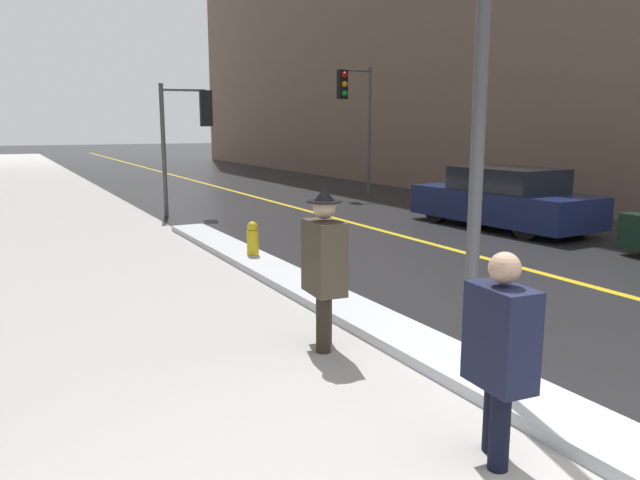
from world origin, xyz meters
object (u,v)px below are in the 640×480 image
Objects in this scene: traffic_light_near at (191,122)px; parked_car_navy at (503,199)px; pedestrian_in_fedora at (324,262)px; traffic_light_far at (354,103)px; fire_hydrant at (253,242)px; pedestrian_nearside at (500,348)px; lamp_post at (481,73)px.

parked_car_navy is at bearing -35.47° from traffic_light_near.
traffic_light_far is at bearing 152.51° from pedestrian_in_fedora.
pedestrian_nearside is at bearing -97.49° from fire_hydrant.
traffic_light_near reaches higher than pedestrian_nearside.
traffic_light_far is (5.89, 1.83, 0.63)m from traffic_light_near.
fire_hydrant is at bearing 93.51° from parked_car_navy.
pedestrian_in_fedora reaches higher than fire_hydrant.
traffic_light_far is 5.96× the size of fire_hydrant.
pedestrian_in_fedora is 2.40× the size of fire_hydrant.
pedestrian_in_fedora is at bearing 121.10° from parked_car_navy.
lamp_post reaches higher than pedestrian_in_fedora.
traffic_light_near is at bearing 82.81° from fire_hydrant.
parked_car_navy is at bearing 140.42° from pedestrian_nearside.
traffic_light_near is 7.91m from parked_car_navy.
pedestrian_nearside is (-1.66, -12.83, -1.57)m from traffic_light_near.
traffic_light_near is 0.80× the size of traffic_light_far.
fire_hydrant is at bearing 172.49° from pedestrian_in_fedora.
pedestrian_in_fedora is at bearing -175.56° from pedestrian_nearside.
lamp_post is 1.35× the size of traffic_light_near.
lamp_post is at bearing 150.68° from pedestrian_nearside.
traffic_light_far is 10.69m from fire_hydrant.
fire_hydrant is (0.89, 4.24, -0.57)m from pedestrian_in_fedora.
traffic_light_near is 1.97× the size of pedestrian_in_fedora.
traffic_light_far reaches higher than fire_hydrant.
fire_hydrant is (-6.38, -0.79, -0.30)m from parked_car_navy.
lamp_post is 3.05× the size of pedestrian_nearside.
pedestrian_in_fedora reaches higher than parked_car_navy.
pedestrian_in_fedora is at bearing -101.88° from fire_hydrant.
pedestrian_nearside is at bearing 4.44° from pedestrian_in_fedora.
fire_hydrant is (0.89, 6.75, -0.47)m from pedestrian_nearside.
pedestrian_nearside is 10.47m from parked_car_navy.
traffic_light_far is (6.73, 13.43, 0.30)m from lamp_post.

